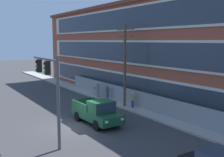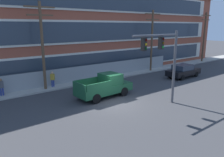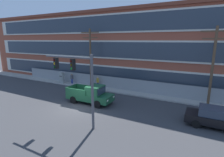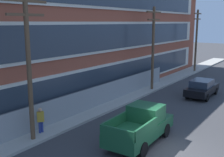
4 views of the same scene
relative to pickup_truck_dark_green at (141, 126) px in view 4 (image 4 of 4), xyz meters
The scene contains 10 objects.
ground_plane 2.23m from the pickup_truck_dark_green, 101.12° to the right, with size 160.00×160.00×0.00m, color #38383A.
sidewalk_building_side 5.61m from the pickup_truck_dark_green, 94.02° to the left, with size 80.00×2.20×0.16m, color #9E9B93.
brick_mill_building 11.90m from the pickup_truck_dark_green, 89.34° to the left, with size 56.20×9.37×10.88m.
chain_link_fence 6.00m from the pickup_truck_dark_green, 100.66° to the left, with size 32.15×0.06×1.79m.
pickup_truck_dark_green is the anchor object (origin of this frame).
sedan_black 11.78m from the pickup_truck_dark_green, ahead, with size 4.58×1.96×1.56m.
utility_pole_near_corner 7.11m from the pickup_truck_dark_green, 124.50° to the left, with size 2.78×0.26×8.22m.
utility_pole_midblock 12.81m from the pickup_truck_dark_green, 23.77° to the left, with size 2.79×0.26×8.06m.
utility_pole_far_east 24.84m from the pickup_truck_dark_green, 11.67° to the left, with size 2.60×0.26×8.23m.
pedestrian_near_cabinet 5.94m from the pickup_truck_dark_green, 115.55° to the left, with size 0.47×0.43×1.69m.
Camera 4 is at (-12.78, -5.13, 6.65)m, focal length 45.00 mm.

